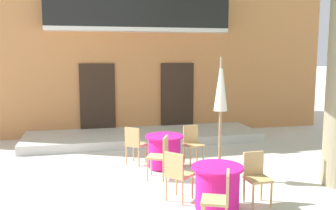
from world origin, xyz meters
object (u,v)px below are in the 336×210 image
at_px(cafe_chair_near_tree_0, 192,142).
at_px(cafe_chair_middle_0, 177,173).
at_px(cafe_chair_near_tree_2, 161,154).
at_px(cafe_table_near_tree, 164,151).
at_px(cafe_chair_middle_1, 220,197).
at_px(cafe_chair_middle_2, 256,174).
at_px(cafe_umbrella, 221,100).
at_px(cafe_chair_near_tree_1, 134,143).
at_px(cafe_table_middle, 217,187).

relative_size(cafe_chair_near_tree_0, cafe_chair_middle_0, 1.00).
bearing_deg(cafe_chair_near_tree_2, cafe_table_near_tree, 71.34).
bearing_deg(cafe_chair_near_tree_2, cafe_chair_middle_1, -81.37).
bearing_deg(cafe_chair_middle_2, cafe_umbrella, 95.90).
bearing_deg(cafe_chair_near_tree_1, cafe_chair_middle_1, -77.91).
xyz_separation_m(cafe_chair_near_tree_1, cafe_table_middle, (0.99, -2.87, -0.14)).
xyz_separation_m(cafe_chair_near_tree_0, cafe_chair_near_tree_1, (-1.36, 0.21, 0.00)).
relative_size(cafe_chair_near_tree_1, cafe_chair_middle_1, 1.00).
bearing_deg(cafe_chair_middle_0, cafe_umbrella, 39.95).
bearing_deg(cafe_chair_middle_1, cafe_chair_middle_0, 105.58).
bearing_deg(cafe_umbrella, cafe_chair_middle_1, -110.72).
bearing_deg(cafe_table_near_tree, cafe_table_middle, -81.69).
bearing_deg(cafe_chair_middle_1, cafe_umbrella, 69.28).
relative_size(cafe_chair_middle_1, cafe_chair_middle_2, 1.00).
relative_size(cafe_chair_near_tree_0, cafe_chair_near_tree_1, 1.00).
relative_size(cafe_chair_near_tree_2, cafe_chair_middle_0, 1.00).
height_order(cafe_chair_middle_0, cafe_chair_middle_1, same).
relative_size(cafe_chair_near_tree_1, cafe_chair_middle_2, 1.00).
relative_size(cafe_table_near_tree, cafe_chair_near_tree_1, 0.95).
height_order(cafe_chair_middle_1, cafe_umbrella, cafe_umbrella).
bearing_deg(cafe_chair_middle_2, cafe_chair_near_tree_0, 98.42).
relative_size(cafe_table_middle, cafe_chair_middle_2, 0.95).
height_order(cafe_chair_near_tree_2, cafe_chair_middle_2, same).
relative_size(cafe_chair_near_tree_2, cafe_table_middle, 1.05).
bearing_deg(cafe_umbrella, cafe_chair_middle_0, -140.05).
xyz_separation_m(cafe_chair_near_tree_1, cafe_chair_middle_0, (0.43, -2.37, 0.00)).
distance_m(cafe_chair_middle_0, cafe_chair_middle_1, 1.26).
distance_m(cafe_chair_near_tree_1, cafe_chair_near_tree_2, 1.19).
distance_m(cafe_table_near_tree, cafe_umbrella, 1.88).
xyz_separation_m(cafe_table_middle, cafe_umbrella, (0.60, 1.48, 1.27)).
distance_m(cafe_table_middle, cafe_chair_middle_2, 0.77).
relative_size(cafe_chair_near_tree_0, cafe_chair_middle_1, 1.00).
relative_size(cafe_table_near_tree, cafe_table_middle, 1.00).
height_order(cafe_chair_middle_2, cafe_umbrella, cafe_umbrella).
height_order(cafe_chair_near_tree_1, cafe_umbrella, cafe_umbrella).
bearing_deg(cafe_chair_middle_2, cafe_chair_middle_1, -139.99).
height_order(cafe_table_middle, cafe_chair_middle_1, cafe_chair_middle_1).
xyz_separation_m(cafe_table_near_tree, cafe_chair_near_tree_0, (0.73, 0.20, 0.14)).
xyz_separation_m(cafe_chair_near_tree_1, cafe_chair_near_tree_2, (0.39, -1.12, 0.00)).
relative_size(cafe_chair_near_tree_2, cafe_chair_middle_2, 1.00).
bearing_deg(cafe_table_middle, cafe_chair_near_tree_1, 109.14).
bearing_deg(cafe_table_near_tree, cafe_chair_near_tree_0, 15.09).
relative_size(cafe_table_middle, cafe_chair_middle_1, 0.95).
xyz_separation_m(cafe_chair_middle_0, cafe_umbrella, (1.17, 0.98, 1.14)).
relative_size(cafe_table_near_tree, cafe_chair_near_tree_2, 0.95).
xyz_separation_m(cafe_chair_near_tree_0, cafe_chair_middle_1, (-0.59, -3.38, 0.00)).
bearing_deg(cafe_chair_near_tree_0, cafe_chair_middle_2, -81.58).
bearing_deg(cafe_chair_near_tree_2, cafe_umbrella, -12.59).
relative_size(cafe_chair_near_tree_1, cafe_chair_middle_0, 1.00).
xyz_separation_m(cafe_chair_near_tree_2, cafe_chair_middle_0, (0.03, -1.25, 0.00)).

